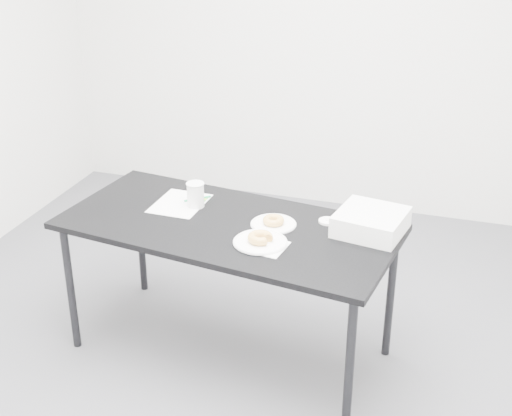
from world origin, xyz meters
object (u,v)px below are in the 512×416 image
(scorecard, at_px, (180,203))
(coffee_cup, at_px, (196,195))
(plate_near, at_px, (260,242))
(pen, at_px, (198,199))
(bakery_box, at_px, (371,222))
(plate_far, at_px, (273,224))
(table, at_px, (228,234))
(donut_far, at_px, (273,220))
(donut_near, at_px, (260,238))

(scorecard, bearing_deg, coffee_cup, -1.92)
(plate_near, relative_size, coffee_cup, 1.93)
(pen, height_order, bakery_box, bakery_box)
(plate_near, height_order, plate_far, plate_near)
(pen, height_order, plate_far, pen)
(table, relative_size, plate_far, 7.71)
(scorecard, xyz_separation_m, donut_far, (0.53, -0.09, 0.02))
(coffee_cup, bearing_deg, donut_near, -33.24)
(plate_near, bearing_deg, plate_far, 89.18)
(scorecard, bearing_deg, plate_far, -7.94)
(pen, relative_size, plate_near, 0.58)
(plate_near, bearing_deg, scorecard, 151.15)
(donut_near, height_order, coffee_cup, coffee_cup)
(donut_near, relative_size, donut_far, 1.13)
(plate_far, distance_m, coffee_cup, 0.45)
(coffee_cup, bearing_deg, plate_near, -33.24)
(plate_near, xyz_separation_m, coffee_cup, (-0.44, 0.29, 0.06))
(donut_far, bearing_deg, bakery_box, 8.64)
(pen, relative_size, coffee_cup, 1.12)
(bakery_box, bearing_deg, scorecard, -171.03)
(plate_near, bearing_deg, coffee_cup, 146.76)
(table, distance_m, bakery_box, 0.70)
(table, xyz_separation_m, coffee_cup, (-0.22, 0.14, 0.12))
(pen, bearing_deg, coffee_cup, -115.69)
(plate_near, height_order, donut_near, donut_near)
(plate_near, bearing_deg, donut_far, 89.18)
(plate_far, distance_m, bakery_box, 0.47)
(plate_near, relative_size, donut_near, 2.13)
(donut_far, distance_m, bakery_box, 0.47)
(donut_near, height_order, bakery_box, bakery_box)
(scorecard, relative_size, donut_far, 2.99)
(pen, xyz_separation_m, coffee_cup, (0.02, -0.08, 0.06))
(table, xyz_separation_m, plate_near, (0.21, -0.15, 0.06))
(plate_near, distance_m, donut_far, 0.21)
(table, xyz_separation_m, pen, (-0.25, 0.22, 0.06))
(donut_near, height_order, plate_far, donut_near)
(donut_near, xyz_separation_m, coffee_cup, (-0.44, 0.29, 0.04))
(scorecard, bearing_deg, table, -23.43)
(plate_near, relative_size, plate_far, 1.13)
(donut_near, xyz_separation_m, plate_far, (0.00, 0.20, -0.03))
(table, height_order, donut_near, donut_near)
(donut_near, bearing_deg, coffee_cup, 146.76)
(coffee_cup, bearing_deg, donut_far, -10.50)
(donut_near, bearing_deg, plate_far, 89.18)
(table, bearing_deg, bakery_box, 18.55)
(plate_near, bearing_deg, donut_near, 90.00)
(scorecard, relative_size, pen, 2.15)
(table, xyz_separation_m, bakery_box, (0.68, 0.13, 0.11))
(scorecard, distance_m, plate_far, 0.54)
(plate_near, height_order, coffee_cup, coffee_cup)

